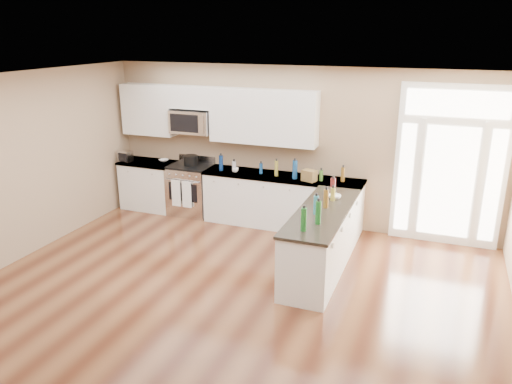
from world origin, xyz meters
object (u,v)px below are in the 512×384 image
kitchen_range (191,189)px  toaster_oven (125,156)px  peninsula_cabinet (321,243)px  stockpot (191,160)px

kitchen_range → toaster_oven: 1.45m
peninsula_cabinet → kitchen_range: 3.24m
toaster_oven → peninsula_cabinet: bearing=-11.0°
kitchen_range → toaster_oven: bearing=-174.3°
peninsula_cabinet → kitchen_range: size_ratio=2.15×
peninsula_cabinet → toaster_oven: 4.47m
peninsula_cabinet → toaster_oven: toaster_oven is taller
kitchen_range → toaster_oven: (-1.33, -0.13, 0.56)m
peninsula_cabinet → kitchen_range: bearing=153.4°
kitchen_range → stockpot: size_ratio=4.11×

